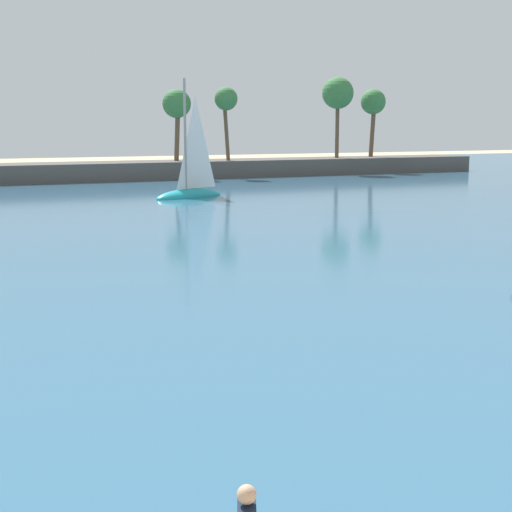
# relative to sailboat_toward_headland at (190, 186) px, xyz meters

# --- Properties ---
(sea) EXTENTS (220.00, 107.20, 0.06)m
(sea) POSITION_rel_sailboat_toward_headland_xyz_m (-12.01, 6.63, -0.87)
(sea) COLOR #33607F
(sea) RESTS_ON ground
(palm_headland) EXTENTS (105.19, 6.00, 11.85)m
(palm_headland) POSITION_rel_sailboat_toward_headland_xyz_m (-9.88, 20.23, 0.94)
(palm_headland) COLOR #514C47
(palm_headland) RESTS_ON ground
(sailboat_toward_headland) EXTENTS (6.66, 4.44, 9.34)m
(sailboat_toward_headland) POSITION_rel_sailboat_toward_headland_xyz_m (0.00, 0.00, 0.00)
(sailboat_toward_headland) COLOR teal
(sailboat_toward_headland) RESTS_ON sea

